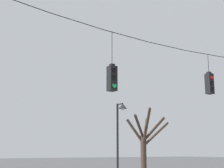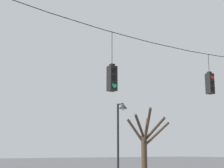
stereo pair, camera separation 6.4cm
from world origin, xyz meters
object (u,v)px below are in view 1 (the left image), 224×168
at_px(street_lamp, 120,124).
at_px(traffic_light_near_left_pole, 112,78).
at_px(traffic_light_near_right_pole, 209,83).
at_px(bare_tree, 145,144).

bearing_deg(street_lamp, traffic_light_near_left_pole, -128.62).
xyz_separation_m(traffic_light_near_right_pole, bare_tree, (1.12, 6.75, -3.01)).
bearing_deg(traffic_light_near_left_pole, traffic_light_near_right_pole, -0.00).
bearing_deg(traffic_light_near_left_pole, bare_tree, 42.95).
height_order(traffic_light_near_left_pole, street_lamp, traffic_light_near_left_pole).
bearing_deg(street_lamp, bare_tree, 32.04).
distance_m(traffic_light_near_left_pole, bare_tree, 10.23).
xyz_separation_m(street_lamp, bare_tree, (3.71, 2.32, -1.06)).
relative_size(traffic_light_near_left_pole, bare_tree, 0.53).
bearing_deg(traffic_light_near_right_pole, street_lamp, 120.39).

